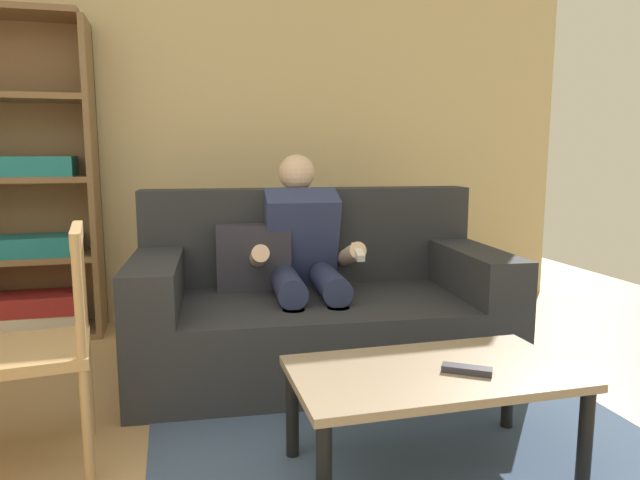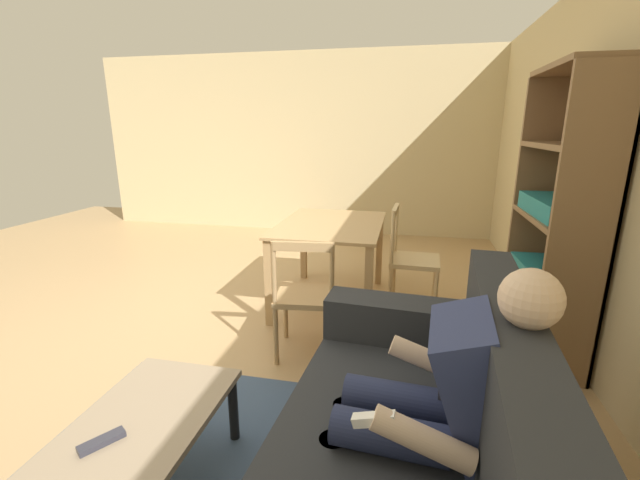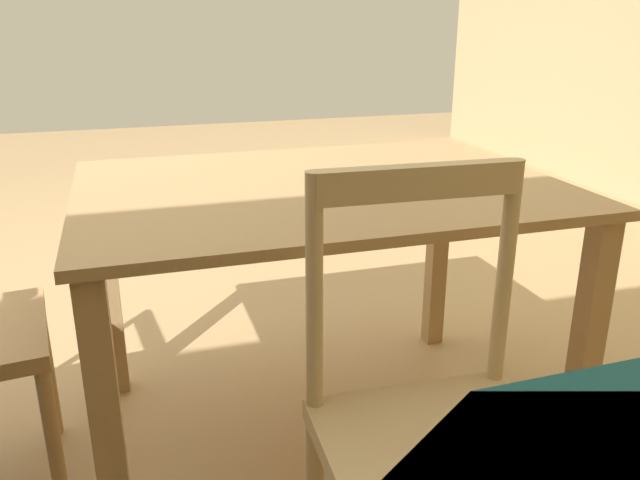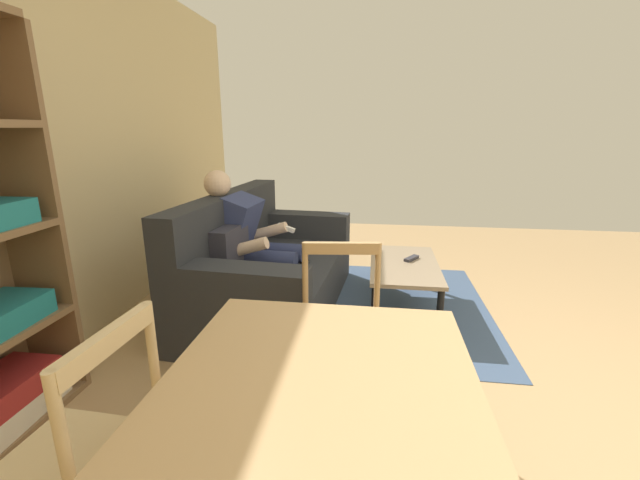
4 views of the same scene
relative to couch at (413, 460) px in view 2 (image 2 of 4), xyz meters
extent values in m
plane|color=tan|center=(-1.35, -1.89, -0.33)|extent=(9.11, 9.11, 0.00)
cube|color=#D1BC8C|center=(-1.35, 1.18, 1.00)|extent=(7.11, 0.12, 2.66)
cube|color=#C8B586|center=(-4.91, -1.89, 1.00)|extent=(0.12, 6.15, 2.66)
cube|color=#282B30|center=(0.03, 0.31, 0.34)|extent=(1.90, 0.34, 0.54)
cube|color=#282B30|center=(-0.82, -0.02, 0.19)|extent=(0.31, 0.99, 0.24)
cube|color=#2E2E3A|center=(-0.31, 0.17, 0.25)|extent=(0.41, 0.17, 0.36)
cube|color=navy|center=(-0.04, 0.22, 0.33)|extent=(0.43, 0.41, 0.59)
sphere|color=beige|center=(-0.03, 0.35, 0.70)|extent=(0.21, 0.21, 0.21)
cylinder|color=navy|center=(-0.17, -0.08, 0.14)|extent=(0.18, 0.45, 0.15)
cylinder|color=beige|center=(-0.19, -0.30, -0.13)|extent=(0.11, 0.11, 0.40)
cube|color=black|center=(-0.19, -0.38, -0.29)|extent=(0.12, 0.25, 0.08)
cylinder|color=navy|center=(0.05, -0.09, 0.14)|extent=(0.18, 0.45, 0.15)
cylinder|color=beige|center=(0.03, -0.31, -0.13)|extent=(0.11, 0.11, 0.40)
cylinder|color=beige|center=(-0.30, 0.05, 0.27)|extent=(0.12, 0.36, 0.19)
cylinder|color=beige|center=(0.20, 0.01, 0.27)|extent=(0.12, 0.36, 0.19)
cube|color=white|center=(0.19, -0.14, 0.31)|extent=(0.05, 0.16, 0.08)
cube|color=gray|center=(0.14, -1.13, 0.04)|extent=(1.00, 0.54, 0.03)
cylinder|color=black|center=(-0.32, -1.36, -0.15)|extent=(0.05, 0.05, 0.36)
cylinder|color=black|center=(-0.32, -0.90, -0.15)|extent=(0.05, 0.05, 0.36)
cube|color=#2D2D38|center=(0.24, -1.20, 0.07)|extent=(0.17, 0.14, 0.02)
cube|color=brown|center=(-2.11, 0.92, 0.64)|extent=(0.04, 0.36, 1.94)
cube|color=brown|center=(-1.20, 0.92, 0.64)|extent=(0.04, 0.36, 1.94)
cube|color=brown|center=(-1.65, 1.09, 0.64)|extent=(0.94, 0.02, 1.94)
cube|color=brown|center=(-1.65, 0.92, -0.31)|extent=(0.87, 0.36, 0.04)
cube|color=brown|center=(-1.65, 0.92, 0.17)|extent=(0.87, 0.36, 0.04)
cube|color=brown|center=(-1.65, 0.92, 0.66)|extent=(0.87, 0.36, 0.04)
cube|color=brown|center=(-1.65, 0.92, 1.14)|extent=(0.87, 0.36, 0.04)
cube|color=brown|center=(-1.65, 0.92, 1.63)|extent=(0.87, 0.36, 0.04)
cube|color=beige|center=(-1.65, 0.90, -0.24)|extent=(0.72, 0.32, 0.12)
cube|color=maroon|center=(-1.69, 0.90, -0.12)|extent=(0.71, 0.29, 0.12)
cube|color=teal|center=(-1.65, 0.90, 0.25)|extent=(0.72, 0.32, 0.12)
cube|color=teal|center=(-1.66, 0.90, 0.73)|extent=(0.71, 0.30, 0.12)
cube|color=tan|center=(-2.18, -0.74, 0.42)|extent=(1.24, 0.91, 0.02)
cube|color=tan|center=(-2.75, -1.14, 0.04)|extent=(0.06, 0.06, 0.73)
cube|color=tan|center=(-1.61, -1.14, 0.04)|extent=(0.06, 0.06, 0.73)
cube|color=tan|center=(-2.75, -0.33, 0.04)|extent=(0.06, 0.06, 0.73)
cube|color=tan|center=(-1.61, -0.33, 0.04)|extent=(0.06, 0.06, 0.73)
cube|color=#D1B27F|center=(-2.18, 0.02, 0.12)|extent=(0.44, 0.44, 0.04)
cylinder|color=#D1B27F|center=(-1.98, 0.20, -0.10)|extent=(0.04, 0.04, 0.46)
cylinder|color=#D1B27F|center=(-2.36, 0.21, -0.10)|extent=(0.04, 0.04, 0.46)
cylinder|color=#D1B27F|center=(-1.99, -0.18, -0.10)|extent=(0.04, 0.04, 0.46)
cylinder|color=#D1B27F|center=(-2.37, -0.17, -0.10)|extent=(0.04, 0.04, 0.46)
cylinder|color=#D1B27F|center=(-1.99, -0.18, 0.36)|extent=(0.03, 0.03, 0.47)
cylinder|color=#D1B27F|center=(-2.37, -0.17, 0.36)|extent=(0.03, 0.03, 0.47)
cube|color=#D1B27F|center=(-2.18, -0.17, 0.57)|extent=(0.38, 0.05, 0.06)
cube|color=tan|center=(-1.26, -0.74, 0.11)|extent=(0.47, 0.47, 0.04)
cylinder|color=tan|center=(-1.47, -0.57, -0.11)|extent=(0.04, 0.04, 0.44)
cylinder|color=tan|center=(-1.42, -0.95, -0.11)|extent=(0.04, 0.04, 0.44)
cylinder|color=tan|center=(-1.09, -0.53, -0.11)|extent=(0.04, 0.04, 0.44)
cylinder|color=tan|center=(-1.05, -0.90, -0.11)|extent=(0.04, 0.04, 0.44)
cylinder|color=tan|center=(-1.09, -0.53, 0.33)|extent=(0.03, 0.03, 0.45)
cylinder|color=tan|center=(-1.05, -0.90, 0.33)|extent=(0.03, 0.03, 0.45)
cube|color=tan|center=(-1.07, -0.72, 0.52)|extent=(0.08, 0.38, 0.06)
camera|label=1|loc=(-0.73, -2.90, 0.82)|focal=32.08mm
camera|label=2|loc=(1.38, -0.08, 1.26)|focal=23.19mm
camera|label=3|loc=(-1.69, 0.83, 0.85)|focal=36.34mm
camera|label=4|loc=(-3.09, -0.88, 1.12)|focal=23.00mm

